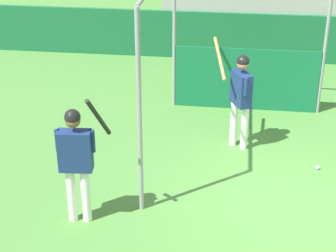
# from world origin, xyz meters

# --- Properties ---
(ground_plane) EXTENTS (60.00, 60.00, 0.00)m
(ground_plane) POSITION_xyz_m (0.00, 0.00, 0.00)
(ground_plane) COLOR #477F38
(outfield_wall) EXTENTS (24.00, 0.12, 1.23)m
(outfield_wall) POSITION_xyz_m (0.00, 6.76, 0.62)
(outfield_wall) COLOR #196038
(outfield_wall) RESTS_ON ground
(bleacher_section) EXTENTS (5.95, 2.40, 2.51)m
(bleacher_section) POSITION_xyz_m (0.00, 8.03, 1.25)
(bleacher_section) COLOR #9E9E99
(bleacher_section) RESTS_ON ground
(batting_cage) EXTENTS (3.08, 4.03, 3.13)m
(batting_cage) POSITION_xyz_m (-0.75, 2.78, 1.38)
(batting_cage) COLOR gray
(batting_cage) RESTS_ON ground
(player_batter) EXTENTS (0.75, 0.76, 1.94)m
(player_batter) POSITION_xyz_m (-0.87, 1.88, 1.07)
(player_batter) COLOR white
(player_batter) RESTS_ON ground
(player_waiting) EXTENTS (0.75, 0.51, 2.02)m
(player_waiting) POSITION_xyz_m (-3.09, -0.75, 1.08)
(player_waiting) COLOR white
(player_waiting) RESTS_ON ground
(baseball) EXTENTS (0.07, 0.07, 0.07)m
(baseball) POSITION_xyz_m (0.51, 1.21, 0.04)
(baseball) COLOR white
(baseball) RESTS_ON ground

